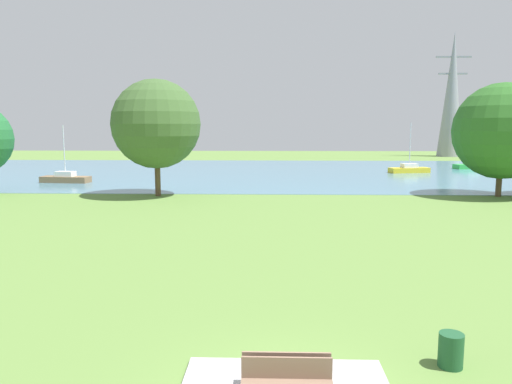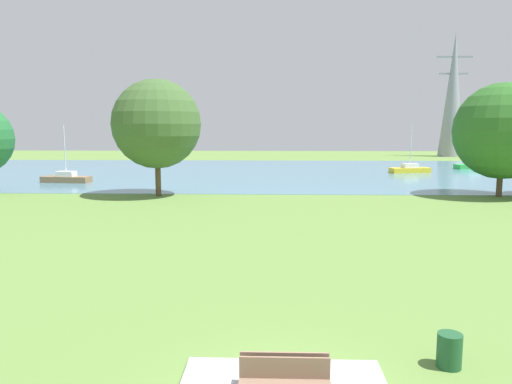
# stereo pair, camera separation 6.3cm
# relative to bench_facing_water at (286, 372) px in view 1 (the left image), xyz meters

# --- Properties ---
(ground_plane) EXTENTS (160.00, 160.00, 0.00)m
(ground_plane) POSITION_rel_bench_facing_water_xyz_m (0.00, 21.73, -0.47)
(ground_plane) COLOR olive
(bench_facing_water) EXTENTS (1.80, 0.48, 0.89)m
(bench_facing_water) POSITION_rel_bench_facing_water_xyz_m (0.00, 0.00, 0.00)
(bench_facing_water) COLOR tan
(bench_facing_water) RESTS_ON concrete_pad
(litter_bin) EXTENTS (0.56, 0.56, 0.80)m
(litter_bin) POSITION_rel_bench_facing_water_xyz_m (3.82, 1.26, -0.07)
(litter_bin) COLOR #1E512D
(litter_bin) RESTS_ON ground
(water_surface) EXTENTS (140.00, 40.00, 0.02)m
(water_surface) POSITION_rel_bench_facing_water_xyz_m (0.00, 49.73, -0.46)
(water_surface) COLOR teal
(water_surface) RESTS_ON ground
(sailboat_brown) EXTENTS (4.94, 2.05, 5.64)m
(sailboat_brown) POSITION_rel_bench_facing_water_xyz_m (-20.71, 37.63, -0.02)
(sailboat_brown) COLOR brown
(sailboat_brown) RESTS_ON water_surface
(sailboat_green) EXTENTS (5.03, 2.71, 6.19)m
(sailboat_green) POSITION_rel_bench_facing_water_xyz_m (26.11, 55.02, -0.02)
(sailboat_green) COLOR green
(sailboat_green) RESTS_ON water_surface
(sailboat_yellow) EXTENTS (5.01, 2.53, 5.98)m
(sailboat_yellow) POSITION_rel_bench_facing_water_xyz_m (16.26, 49.10, -0.02)
(sailboat_yellow) COLOR yellow
(sailboat_yellow) RESTS_ON water_surface
(tree_east_near) EXTENTS (7.00, 7.00, 9.21)m
(tree_east_near) POSITION_rel_bench_facing_water_xyz_m (-9.37, 28.67, 5.23)
(tree_east_near) COLOR brown
(tree_east_near) RESTS_ON ground
(tree_west_near) EXTENTS (7.50, 7.50, 8.91)m
(tree_west_near) POSITION_rel_bench_facing_water_xyz_m (17.69, 29.17, 4.69)
(tree_west_near) COLOR brown
(tree_west_near) RESTS_ON ground
(electricity_pylon) EXTENTS (6.40, 4.40, 22.69)m
(electricity_pylon) POSITION_rel_bench_facing_water_xyz_m (32.93, 82.42, 10.89)
(electricity_pylon) COLOR gray
(electricity_pylon) RESTS_ON ground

